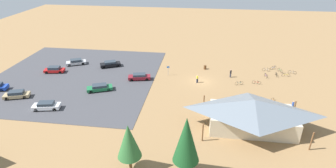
{
  "coord_description": "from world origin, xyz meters",
  "views": [
    {
      "loc": [
        -0.24,
        51.29,
        24.26
      ],
      "look_at": [
        6.13,
        4.55,
        1.2
      ],
      "focal_mm": 29.18,
      "sensor_mm": 36.0,
      "label": 1
    }
  ],
  "objects_px": {
    "bicycle_yellow_near_sign": "(286,75)",
    "bicycle_orange_edge_south": "(274,101)",
    "bicycle_green_near_porch": "(280,70)",
    "trash_bin": "(205,67)",
    "car_green_aisle_side": "(100,88)",
    "visitor_near_lot": "(197,79)",
    "bicycle_black_yard_front": "(276,75)",
    "visitor_at_bikes": "(293,105)",
    "bicycle_blue_mid_cluster": "(273,68)",
    "car_silver_far_end": "(76,62)",
    "bicycle_silver_trailside": "(292,72)",
    "car_white_second_row": "(46,106)",
    "bicycle_white_yard_right": "(266,70)",
    "lot_sign": "(168,69)",
    "pine_east": "(129,141)",
    "pine_midwest": "(186,140)",
    "car_black_inner_stall": "(110,64)",
    "visitor_by_pavilion": "(231,73)",
    "bicycle_teal_front_row": "(239,83)",
    "bicycle_green_back_row": "(257,99)",
    "bicycle_red_edge_north": "(256,82)",
    "car_maroon_by_curb": "(139,77)",
    "bike_pavilion": "(253,113)",
    "car_tan_mid_lot": "(17,94)",
    "car_red_end_stall": "(54,70)"
  },
  "relations": [
    {
      "from": "visitor_near_lot",
      "to": "car_silver_far_end",
      "type": "bearing_deg",
      "value": -11.69
    },
    {
      "from": "bicycle_blue_mid_cluster",
      "to": "bicycle_silver_trailside",
      "type": "xyz_separation_m",
      "value": [
        -3.58,
        1.98,
        -0.02
      ]
    },
    {
      "from": "bicycle_green_back_row",
      "to": "car_silver_far_end",
      "type": "relative_size",
      "value": 0.31
    },
    {
      "from": "bicycle_black_yard_front",
      "to": "visitor_at_bikes",
      "type": "height_order",
      "value": "visitor_at_bikes"
    },
    {
      "from": "car_maroon_by_curb",
      "to": "visitor_by_pavilion",
      "type": "relative_size",
      "value": 2.71
    },
    {
      "from": "bicycle_black_yard_front",
      "to": "visitor_by_pavilion",
      "type": "xyz_separation_m",
      "value": [
        9.83,
        1.97,
        0.58
      ]
    },
    {
      "from": "bicycle_red_edge_north",
      "to": "car_green_aisle_side",
      "type": "height_order",
      "value": "car_green_aisle_side"
    },
    {
      "from": "lot_sign",
      "to": "pine_east",
      "type": "height_order",
      "value": "pine_east"
    },
    {
      "from": "bicycle_green_back_row",
      "to": "car_green_aisle_side",
      "type": "bearing_deg",
      "value": 0.31
    },
    {
      "from": "car_tan_mid_lot",
      "to": "visitor_near_lot",
      "type": "bearing_deg",
      "value": -161.27
    },
    {
      "from": "bicycle_yellow_near_sign",
      "to": "bicycle_orange_edge_south",
      "type": "xyz_separation_m",
      "value": [
        4.97,
        12.13,
        0.04
      ]
    },
    {
      "from": "pine_east",
      "to": "visitor_near_lot",
      "type": "xyz_separation_m",
      "value": [
        -7.13,
        -25.84,
        -3.38
      ]
    },
    {
      "from": "bicycle_green_back_row",
      "to": "visitor_near_lot",
      "type": "relative_size",
      "value": 0.86
    },
    {
      "from": "bicycle_teal_front_row",
      "to": "visitor_at_bikes",
      "type": "height_order",
      "value": "visitor_at_bikes"
    },
    {
      "from": "bicycle_silver_trailside",
      "to": "car_white_second_row",
      "type": "distance_m",
      "value": 50.1
    },
    {
      "from": "pine_east",
      "to": "bicycle_green_back_row",
      "type": "distance_m",
      "value": 27.08
    },
    {
      "from": "bicycle_blue_mid_cluster",
      "to": "car_red_end_stall",
      "type": "relative_size",
      "value": 0.32
    },
    {
      "from": "bicycle_green_near_porch",
      "to": "visitor_at_bikes",
      "type": "relative_size",
      "value": 0.87
    },
    {
      "from": "trash_bin",
      "to": "lot_sign",
      "type": "distance_m",
      "value": 9.11
    },
    {
      "from": "car_red_end_stall",
      "to": "pine_midwest",
      "type": "bearing_deg",
      "value": 139.39
    },
    {
      "from": "car_green_aisle_side",
      "to": "car_red_end_stall",
      "type": "xyz_separation_m",
      "value": [
        13.02,
        -7.01,
        0.04
      ]
    },
    {
      "from": "trash_bin",
      "to": "car_green_aisle_side",
      "type": "distance_m",
      "value": 24.05
    },
    {
      "from": "visitor_at_bikes",
      "to": "bicycle_white_yard_right",
      "type": "bearing_deg",
      "value": -85.84
    },
    {
      "from": "bicycle_yellow_near_sign",
      "to": "car_green_aisle_side",
      "type": "distance_m",
      "value": 38.97
    },
    {
      "from": "pine_midwest",
      "to": "bicycle_green_back_row",
      "type": "relative_size",
      "value": 5.45
    },
    {
      "from": "bicycle_silver_trailside",
      "to": "visitor_at_bikes",
      "type": "distance_m",
      "value": 16.5
    },
    {
      "from": "car_black_inner_stall",
      "to": "visitor_by_pavilion",
      "type": "distance_m",
      "value": 27.27
    },
    {
      "from": "bicycle_black_yard_front",
      "to": "bicycle_green_back_row",
      "type": "bearing_deg",
      "value": 63.2
    },
    {
      "from": "visitor_near_lot",
      "to": "bicycle_orange_edge_south",
      "type": "bearing_deg",
      "value": 154.75
    },
    {
      "from": "lot_sign",
      "to": "car_tan_mid_lot",
      "type": "relative_size",
      "value": 0.46
    },
    {
      "from": "pine_east",
      "to": "bicycle_teal_front_row",
      "type": "height_order",
      "value": "pine_east"
    },
    {
      "from": "bicycle_black_yard_front",
      "to": "pine_midwest",
      "type": "bearing_deg",
      "value": 61.28
    },
    {
      "from": "bicycle_green_near_porch",
      "to": "trash_bin",
      "type": "bearing_deg",
      "value": 1.98
    },
    {
      "from": "bicycle_red_edge_north",
      "to": "car_maroon_by_curb",
      "type": "xyz_separation_m",
      "value": [
        23.91,
        1.26,
        0.36
      ]
    },
    {
      "from": "trash_bin",
      "to": "visitor_by_pavilion",
      "type": "distance_m",
      "value": 6.6
    },
    {
      "from": "lot_sign",
      "to": "bicycle_silver_trailside",
      "type": "relative_size",
      "value": 1.3
    },
    {
      "from": "bicycle_green_near_porch",
      "to": "bike_pavilion",
      "type": "bearing_deg",
      "value": 67.65
    },
    {
      "from": "bicycle_blue_mid_cluster",
      "to": "car_silver_far_end",
      "type": "xyz_separation_m",
      "value": [
        45.6,
        3.36,
        0.33
      ]
    },
    {
      "from": "car_green_aisle_side",
      "to": "bike_pavilion",
      "type": "bearing_deg",
      "value": 162.22
    },
    {
      "from": "pine_midwest",
      "to": "car_black_inner_stall",
      "type": "distance_m",
      "value": 37.46
    },
    {
      "from": "bicycle_green_near_porch",
      "to": "visitor_near_lot",
      "type": "bearing_deg",
      "value": 23.65
    },
    {
      "from": "pine_midwest",
      "to": "visitor_near_lot",
      "type": "xyz_separation_m",
      "value": [
        -0.42,
        -25.75,
        -4.21
      ]
    },
    {
      "from": "car_green_aisle_side",
      "to": "bicycle_teal_front_row",
      "type": "bearing_deg",
      "value": -166.93
    },
    {
      "from": "bicycle_white_yard_right",
      "to": "visitor_near_lot",
      "type": "height_order",
      "value": "visitor_near_lot"
    },
    {
      "from": "bicycle_red_edge_north",
      "to": "car_tan_mid_lot",
      "type": "xyz_separation_m",
      "value": [
        44.3,
        11.94,
        0.37
      ]
    },
    {
      "from": "pine_midwest",
      "to": "car_white_second_row",
      "type": "distance_m",
      "value": 27.5
    },
    {
      "from": "bicycle_teal_front_row",
      "to": "car_white_second_row",
      "type": "bearing_deg",
      "value": 22.87
    },
    {
      "from": "car_green_aisle_side",
      "to": "visitor_near_lot",
      "type": "distance_m",
      "value": 19.42
    },
    {
      "from": "pine_east",
      "to": "car_green_aisle_side",
      "type": "relative_size",
      "value": 1.27
    },
    {
      "from": "pine_east",
      "to": "visitor_near_lot",
      "type": "distance_m",
      "value": 27.02
    }
  ]
}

